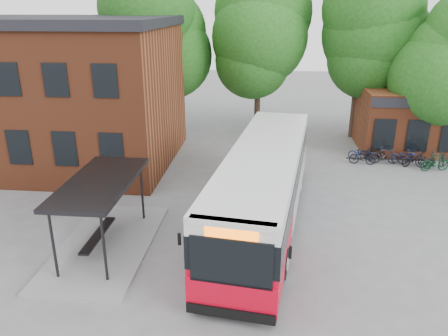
# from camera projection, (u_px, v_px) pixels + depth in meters

# --- Properties ---
(ground) EXTENTS (100.00, 100.00, 0.00)m
(ground) POSITION_uv_depth(u_px,v_px,m) (220.00, 239.00, 18.07)
(ground) COLOR slate
(station_building) EXTENTS (18.40, 10.40, 8.50)m
(station_building) POSITION_uv_depth(u_px,v_px,m) (21.00, 91.00, 26.18)
(station_building) COLOR brown
(station_building) RESTS_ON ground
(bus_shelter) EXTENTS (3.60, 7.00, 2.90)m
(bus_shelter) POSITION_uv_depth(u_px,v_px,m) (103.00, 214.00, 17.05)
(bus_shelter) COLOR black
(bus_shelter) RESTS_ON ground
(bike_rail) EXTENTS (5.20, 0.10, 0.38)m
(bike_rail) POSITION_uv_depth(u_px,v_px,m) (390.00, 162.00, 26.46)
(bike_rail) COLOR black
(bike_rail) RESTS_ON ground
(tree_0) EXTENTS (7.92, 7.92, 11.00)m
(tree_0) POSITION_uv_depth(u_px,v_px,m) (161.00, 58.00, 31.61)
(tree_0) COLOR #194D14
(tree_0) RESTS_ON ground
(tree_1) EXTENTS (7.92, 7.92, 10.40)m
(tree_1) POSITION_uv_depth(u_px,v_px,m) (258.00, 62.00, 32.00)
(tree_1) COLOR #194D14
(tree_1) RESTS_ON ground
(tree_2) EXTENTS (7.92, 7.92, 11.00)m
(tree_2) POSITION_uv_depth(u_px,v_px,m) (359.00, 60.00, 30.31)
(tree_2) COLOR #194D14
(tree_2) RESTS_ON ground
(city_bus) EXTENTS (4.65, 13.91, 3.47)m
(city_bus) POSITION_uv_depth(u_px,v_px,m) (264.00, 187.00, 18.80)
(city_bus) COLOR red
(city_bus) RESTS_ON ground
(bicycle_0) EXTENTS (1.71, 0.94, 0.85)m
(bicycle_0) POSITION_uv_depth(u_px,v_px,m) (361.00, 153.00, 27.25)
(bicycle_0) COLOR navy
(bicycle_0) RESTS_ON ground
(bicycle_1) EXTENTS (1.63, 0.65, 0.95)m
(bicycle_1) POSITION_uv_depth(u_px,v_px,m) (362.00, 157.00, 26.43)
(bicycle_1) COLOR black
(bicycle_1) RESTS_ON ground
(bicycle_2) EXTENTS (1.69, 0.84, 0.85)m
(bicycle_2) POSITION_uv_depth(u_px,v_px,m) (373.00, 153.00, 27.28)
(bicycle_2) COLOR black
(bicycle_2) RESTS_ON ground
(bicycle_3) EXTENTS (1.82, 0.54, 1.09)m
(bicycle_3) POSITION_uv_depth(u_px,v_px,m) (384.00, 155.00, 26.51)
(bicycle_3) COLOR #212228
(bicycle_3) RESTS_ON ground
(bicycle_4) EXTENTS (1.75, 1.00, 0.87)m
(bicycle_4) POSITION_uv_depth(u_px,v_px,m) (404.00, 156.00, 26.76)
(bicycle_4) COLOR navy
(bicycle_4) RESTS_ON ground
(bicycle_5) EXTENTS (1.74, 1.14, 1.02)m
(bicycle_5) POSITION_uv_depth(u_px,v_px,m) (412.00, 158.00, 26.12)
(bicycle_5) COLOR #23232B
(bicycle_5) RESTS_ON ground
(bicycle_6) EXTENTS (1.83, 1.22, 0.91)m
(bicycle_6) POSITION_uv_depth(u_px,v_px,m) (414.00, 159.00, 26.19)
(bicycle_6) COLOR black
(bicycle_6) RESTS_ON ground
(bicycle_7) EXTENTS (1.85, 0.91, 1.07)m
(bicycle_7) POSITION_uv_depth(u_px,v_px,m) (435.00, 162.00, 25.34)
(bicycle_7) COLOR black
(bicycle_7) RESTS_ON ground
(bicycle_extra_0) EXTENTS (1.86, 1.13, 1.08)m
(bicycle_extra_0) POSITION_uv_depth(u_px,v_px,m) (436.00, 160.00, 25.78)
(bicycle_extra_0) COLOR #212129
(bicycle_extra_0) RESTS_ON ground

